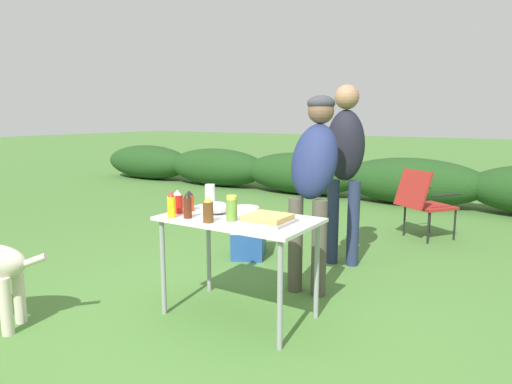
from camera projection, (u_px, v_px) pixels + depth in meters
The scene contains 17 objects.
ground_plane at pixel (239, 315), 3.36m from camera, with size 60.00×60.00×0.00m, color #477533.
shrub_hedge at pixel (411, 181), 7.49m from camera, with size 14.40×0.90×0.78m.
folding_table at pixel (239, 228), 3.25m from camera, with size 1.10×0.64×0.74m.
food_tray at pixel (268, 219), 3.08m from camera, with size 0.32×0.29×0.06m.
plate_stack at pixel (245, 209), 3.43m from camera, with size 0.21×0.21×0.04m, color white.
mixing_bowl at pixel (216, 208), 3.37m from camera, with size 0.20×0.20×0.09m, color silver.
paper_cup_stack at pixel (210, 195), 3.64m from camera, with size 0.08×0.08×0.17m, color white.
ketchup_bottle at pixel (177, 202), 3.38m from camera, with size 0.08×0.08×0.17m.
mustard_bottle at pixel (171, 205), 3.23m from camera, with size 0.06×0.06×0.19m.
beer_bottle at pixel (208, 210), 3.08m from camera, with size 0.07×0.07×0.18m.
hot_sauce_bottle at pixel (189, 201), 3.46m from camera, with size 0.08×0.08×0.16m.
relish_jar at pixel (232, 208), 3.13m from camera, with size 0.08×0.08×0.18m.
bbq_sauce_bottle at pixel (188, 206), 3.21m from camera, with size 0.06×0.06×0.19m.
standing_person_with_beanie at pixel (314, 171), 3.73m from camera, with size 0.41×0.51×1.62m.
standing_person_in_dark_puffer at pixel (345, 158), 4.36m from camera, with size 0.41×0.33×1.74m.
camp_chair_green_behind_table at pixel (423, 200), 5.38m from camera, with size 0.72×0.75×0.83m.
cooler_box at pixel (249, 240), 4.79m from camera, with size 0.50×0.57×0.34m.
Camera 1 is at (1.79, -2.61, 1.45)m, focal length 32.00 mm.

